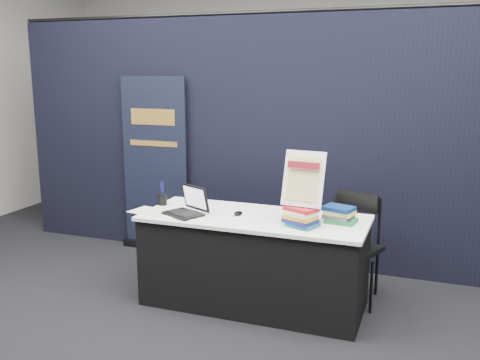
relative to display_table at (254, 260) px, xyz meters
name	(u,v)px	position (x,y,z in m)	size (l,w,h in m)	color
floor	(229,334)	(0.00, -0.55, -0.38)	(8.00, 8.00, 0.00)	black
wall_back	(337,80)	(0.00, 3.45, 1.37)	(8.00, 0.02, 3.50)	#A4A19B
drape_partition	(290,143)	(0.00, 1.05, 0.82)	(6.00, 0.08, 2.40)	black
display_table	(254,260)	(0.00, 0.00, 0.00)	(1.80, 0.75, 0.75)	black
laptop	(185,208)	(-0.54, -0.14, 0.43)	(0.36, 0.36, 0.23)	black
mouse	(238,213)	(-0.13, -0.02, 0.39)	(0.06, 0.10, 0.03)	black
brochure_left	(150,211)	(-0.85, -0.17, 0.38)	(0.32, 0.23, 0.00)	silver
brochure_mid	(188,216)	(-0.50, -0.18, 0.38)	(0.33, 0.23, 0.00)	white
brochure_right	(184,213)	(-0.56, -0.13, 0.38)	(0.31, 0.22, 0.00)	beige
pen_cup	(162,199)	(-0.86, 0.06, 0.43)	(0.08, 0.08, 0.10)	black
book_stack_tall	(302,217)	(0.42, -0.14, 0.45)	(0.27, 0.24, 0.15)	#1B596A
book_stack_short	(340,215)	(0.67, 0.06, 0.44)	(0.25, 0.21, 0.12)	#20793D
info_sign	(303,179)	(0.42, -0.11, 0.73)	(0.32, 0.17, 0.43)	black
pullup_banner	(155,175)	(-1.42, 0.95, 0.44)	(0.78, 0.10, 1.83)	black
stacking_chair	(353,242)	(0.73, 0.39, 0.12)	(0.51, 0.53, 0.89)	black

